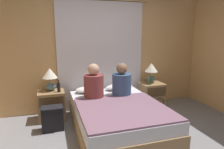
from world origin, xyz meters
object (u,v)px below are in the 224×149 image
object	(u,v)px
lamp_right	(151,71)
beer_bottle_on_left_stand	(59,87)
person_right_in_bed	(122,83)
pillow_right	(119,87)
lamp_left	(50,77)
backpack_on_floor	(52,117)
beer_bottle_on_right_stand	(150,81)
handbag_on_floor	(159,108)
bed	(117,116)
nightstand_right	(152,95)
nightstand_left	(52,105)
pillow_left	(90,89)
person_left_in_bed	(94,84)

from	to	relation	value
lamp_right	beer_bottle_on_left_stand	world-z (taller)	lamp_right
lamp_right	person_right_in_bed	bearing A→B (deg)	-154.15
pillow_right	lamp_right	bearing A→B (deg)	2.01
lamp_left	pillow_right	world-z (taller)	lamp_left
beer_bottle_on_left_stand	backpack_on_floor	bearing A→B (deg)	-109.73
beer_bottle_on_right_stand	handbag_on_floor	world-z (taller)	beer_bottle_on_right_stand
bed	person_right_in_bed	xyz separation A→B (m)	(0.23, 0.42, 0.49)
lamp_left	handbag_on_floor	size ratio (longest dim) A/B	1.33
nightstand_right	beer_bottle_on_right_stand	world-z (taller)	beer_bottle_on_right_stand
beer_bottle_on_right_stand	person_right_in_bed	bearing A→B (deg)	-160.63
nightstand_right	backpack_on_floor	bearing A→B (deg)	-167.49
nightstand_left	person_right_in_bed	xyz separation A→B (m)	(1.31, -0.34, 0.44)
pillow_left	handbag_on_floor	xyz separation A→B (m)	(1.38, -0.42, -0.42)
pillow_left	person_left_in_bed	bearing A→B (deg)	-89.89
lamp_left	pillow_left	bearing A→B (deg)	-2.01
bed	nightstand_left	size ratio (longest dim) A/B	3.66
pillow_left	pillow_right	distance (m)	0.63
nightstand_left	lamp_left	world-z (taller)	lamp_left
nightstand_left	pillow_right	distance (m)	1.42
lamp_right	beer_bottle_on_left_stand	size ratio (longest dim) A/B	1.85
bed	nightstand_right	xyz separation A→B (m)	(1.08, 0.76, 0.05)
bed	lamp_right	distance (m)	1.49
bed	person_left_in_bed	xyz separation A→B (m)	(-0.32, 0.42, 0.50)
person_right_in_bed	pillow_left	bearing A→B (deg)	144.96
nightstand_left	beer_bottle_on_right_stand	distance (m)	2.09
person_right_in_bed	bed	bearing A→B (deg)	-118.92
nightstand_left	person_left_in_bed	size ratio (longest dim) A/B	0.86
person_left_in_bed	pillow_right	bearing A→B (deg)	31.25
beer_bottle_on_right_stand	handbag_on_floor	xyz separation A→B (m)	(0.08, -0.30, -0.54)
lamp_left	person_right_in_bed	size ratio (longest dim) A/B	0.69
pillow_right	person_left_in_bed	world-z (taller)	person_left_in_bed
beer_bottle_on_left_stand	lamp_left	bearing A→B (deg)	134.67
beer_bottle_on_left_stand	beer_bottle_on_right_stand	bearing A→B (deg)	0.00
lamp_right	pillow_left	world-z (taller)	lamp_right
beer_bottle_on_right_stand	handbag_on_floor	bearing A→B (deg)	-75.07
nightstand_left	lamp_right	bearing A→B (deg)	1.93
lamp_right	backpack_on_floor	size ratio (longest dim) A/B	1.04
pillow_right	person_right_in_bed	world-z (taller)	person_right_in_bed
lamp_right	handbag_on_floor	world-z (taller)	lamp_right
beer_bottle_on_right_stand	backpack_on_floor	bearing A→B (deg)	-168.90
bed	handbag_on_floor	xyz separation A→B (m)	(1.06, 0.38, -0.12)
person_right_in_bed	beer_bottle_on_left_stand	bearing A→B (deg)	167.26
beer_bottle_on_left_stand	pillow_right	bearing A→B (deg)	5.53
person_left_in_bed	beer_bottle_on_right_stand	size ratio (longest dim) A/B	2.92
person_left_in_bed	person_right_in_bed	world-z (taller)	person_left_in_bed
nightstand_right	pillow_right	xyz separation A→B (m)	(-0.76, 0.05, 0.24)
bed	backpack_on_floor	size ratio (longest dim) A/B	4.81
pillow_left	beer_bottle_on_right_stand	size ratio (longest dim) A/B	2.65
lamp_left	handbag_on_floor	world-z (taller)	lamp_left
handbag_on_floor	beer_bottle_on_left_stand	bearing A→B (deg)	171.49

